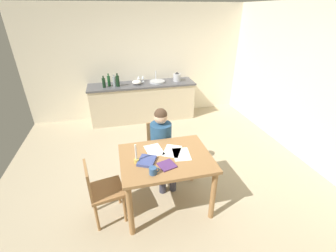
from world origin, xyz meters
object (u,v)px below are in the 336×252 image
at_px(candlestick, 136,158).
at_px(person_seated, 162,142).
at_px(chair_side_empty, 101,190).
at_px(book_cookery, 167,165).
at_px(bottle_oil, 104,83).
at_px(dining_table, 166,165).
at_px(bottle_sauce, 118,81).
at_px(mixing_bowl, 137,82).
at_px(wine_glass_near_sink, 143,77).
at_px(bottle_wine_red, 114,82).
at_px(book_magazine, 147,161).
at_px(stovetop_kettle, 177,77).
at_px(wine_glass_by_kettle, 139,77).
at_px(chair_at_table, 160,147).
at_px(sink_unit, 157,81).
at_px(coffee_mug, 153,171).
at_px(bottle_vinegar, 109,81).

bearing_deg(candlestick, person_seated, 52.10).
height_order(chair_side_empty, book_cookery, chair_side_empty).
bearing_deg(bottle_oil, dining_table, -74.73).
distance_m(bottle_sauce, mixing_bowl, 0.44).
bearing_deg(candlestick, wine_glass_near_sink, 80.24).
bearing_deg(book_cookery, bottle_wine_red, 82.93).
bearing_deg(book_magazine, stovetop_kettle, 93.23).
relative_size(bottle_oil, bottle_sauce, 0.88).
height_order(dining_table, wine_glass_by_kettle, wine_glass_by_kettle).
distance_m(dining_table, wine_glass_near_sink, 3.03).
bearing_deg(person_seated, bottle_wine_red, 104.78).
relative_size(chair_side_empty, bottle_oil, 3.33).
height_order(chair_at_table, bottle_sauce, bottle_sauce).
xyz_separation_m(person_seated, book_magazine, (-0.32, -0.58, 0.13)).
xyz_separation_m(bottle_oil, wine_glass_near_sink, (0.90, 0.24, -0.00)).
xyz_separation_m(chair_side_empty, book_cookery, (0.81, -0.12, 0.32)).
bearing_deg(sink_unit, wine_glass_by_kettle, 160.72).
relative_size(bottle_wine_red, bottle_sauce, 0.89).
bearing_deg(coffee_mug, candlestick, 121.89).
bearing_deg(book_cookery, stovetop_kettle, 55.49).
bearing_deg(bottle_sauce, chair_at_table, -76.11).
distance_m(bottle_vinegar, bottle_wine_red, 0.14).
distance_m(candlestick, wine_glass_by_kettle, 3.07).
relative_size(book_cookery, wine_glass_by_kettle, 1.21).
height_order(dining_table, chair_side_empty, chair_side_empty).
height_order(candlestick, sink_unit, sink_unit).
distance_m(candlestick, wine_glass_near_sink, 3.09).
distance_m(dining_table, chair_side_empty, 0.86).
xyz_separation_m(bottle_wine_red, bottle_sauce, (0.07, -0.01, 0.01)).
height_order(dining_table, coffee_mug, coffee_mug).
distance_m(stovetop_kettle, wine_glass_by_kettle, 0.92).
bearing_deg(bottle_sauce, dining_table, -80.73).
distance_m(sink_unit, bottle_wine_red, 1.00).
xyz_separation_m(coffee_mug, book_magazine, (-0.04, 0.24, -0.03)).
xyz_separation_m(dining_table, bottle_vinegar, (-0.64, 2.86, 0.36)).
bearing_deg(chair_at_table, candlestick, -121.48).
bearing_deg(person_seated, wine_glass_by_kettle, 90.45).
xyz_separation_m(chair_side_empty, bottle_vinegar, (0.19, 2.92, 0.54)).
height_order(book_cookery, bottle_oil, bottle_oil).
relative_size(coffee_mug, mixing_bowl, 0.57).
xyz_separation_m(bottle_vinegar, bottle_wine_red, (0.12, -0.07, -0.01)).
relative_size(chair_side_empty, mixing_bowl, 3.96).
distance_m(dining_table, chair_at_table, 0.70).
bearing_deg(chair_side_empty, sink_unit, 65.94).
xyz_separation_m(chair_at_table, wine_glass_by_kettle, (-0.02, 2.32, 0.51)).
relative_size(sink_unit, wine_glass_by_kettle, 2.34).
height_order(bottle_vinegar, wine_glass_by_kettle, bottle_vinegar).
height_order(bottle_oil, wine_glass_near_sink, bottle_oil).
bearing_deg(person_seated, bottle_sauce, 103.11).
relative_size(bottle_vinegar, bottle_sauce, 0.95).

